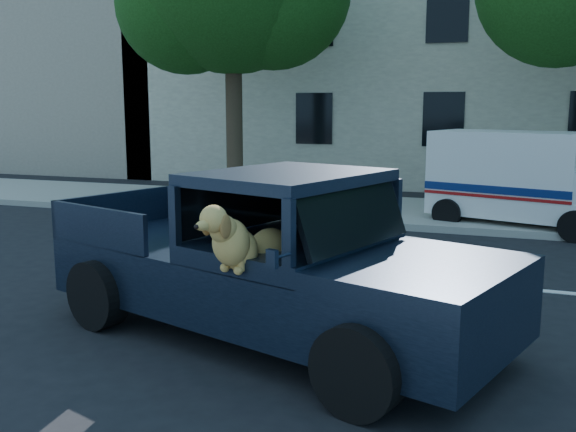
{
  "coord_description": "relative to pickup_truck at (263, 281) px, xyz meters",
  "views": [
    {
      "loc": [
        3.11,
        -6.07,
        2.59
      ],
      "look_at": [
        0.93,
        0.03,
        1.48
      ],
      "focal_mm": 40.0,
      "sensor_mm": 36.0,
      "label": 1
    }
  ],
  "objects": [
    {
      "name": "mail_truck",
      "position": [
        2.71,
        7.93,
        0.26
      ],
      "size": [
        4.1,
        2.81,
        2.06
      ],
      "rotation": [
        0.0,
        0.0,
        -0.3
      ],
      "color": "silver",
      "rests_on": "ground"
    },
    {
      "name": "ground",
      "position": [
        -0.49,
        -0.43,
        -0.64
      ],
      "size": [
        120.0,
        120.0,
        0.0
      ],
      "primitive_type": "plane",
      "color": "black",
      "rests_on": "ground"
    },
    {
      "name": "pickup_truck",
      "position": [
        0.0,
        0.0,
        0.0
      ],
      "size": [
        5.69,
        3.62,
        1.9
      ],
      "rotation": [
        0.0,
        0.0,
        -0.32
      ],
      "color": "black",
      "rests_on": "ground"
    },
    {
      "name": "far_sidewalk",
      "position": [
        -0.49,
        8.77,
        -0.57
      ],
      "size": [
        60.0,
        4.0,
        0.15
      ],
      "primitive_type": "cube",
      "color": "gray",
      "rests_on": "ground"
    },
    {
      "name": "lane_stripes",
      "position": [
        1.51,
        2.97,
        -0.64
      ],
      "size": [
        21.6,
        0.14,
        0.01
      ],
      "primitive_type": null,
      "color": "silver",
      "rests_on": "ground"
    },
    {
      "name": "building_main",
      "position": [
        2.51,
        16.07,
        3.86
      ],
      "size": [
        26.0,
        6.0,
        9.0
      ],
      "primitive_type": "cube",
      "color": "beige",
      "rests_on": "ground"
    },
    {
      "name": "building_left",
      "position": [
        -15.49,
        16.07,
        3.36
      ],
      "size": [
        12.0,
        6.0,
        8.0
      ],
      "primitive_type": "cube",
      "color": "tan",
      "rests_on": "ground"
    }
  ]
}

